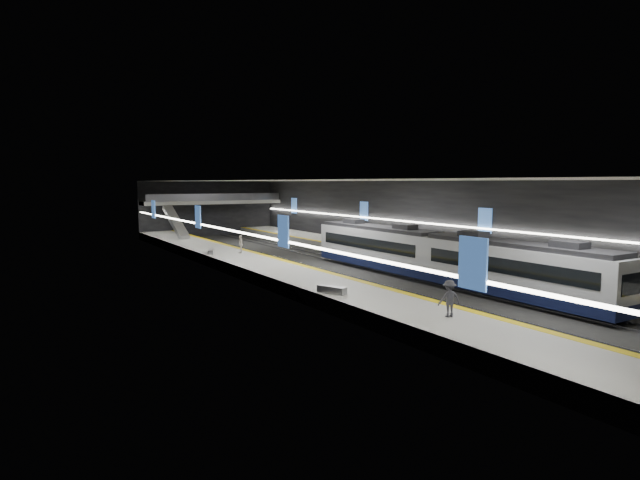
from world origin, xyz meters
TOP-DOWN VIEW (x-y plane):
  - ground at (0.00, 0.00)m, footprint 70.00×70.00m
  - ceiling at (0.00, 0.00)m, footprint 20.00×70.00m
  - wall_left at (-10.00, 0.00)m, footprint 0.04×70.00m
  - wall_right at (10.00, 0.00)m, footprint 0.04×70.00m
  - wall_back at (0.00, 35.00)m, footprint 20.00×0.04m
  - platform_left at (-7.50, 0.00)m, footprint 5.00×70.00m
  - tile_surface_left at (-7.50, 0.00)m, footprint 5.00×70.00m
  - tactile_strip_left at (-5.30, 0.00)m, footprint 0.60×70.00m
  - platform_right at (7.50, 0.00)m, footprint 5.00×70.00m
  - tile_surface_right at (7.50, 0.00)m, footprint 5.00×70.00m
  - tactile_strip_right at (5.30, 0.00)m, footprint 0.60×70.00m
  - rails at (-0.00, 0.00)m, footprint 6.52×70.00m
  - train at (2.50, -9.81)m, footprint 2.69×30.04m
  - ad_posters at (-0.00, 1.00)m, footprint 19.94×53.50m
  - cove_light_left at (-9.80, 0.00)m, footprint 0.25×68.60m
  - cove_light_right at (9.80, 0.00)m, footprint 0.25×68.60m
  - mezzanine_bridge at (0.00, 32.93)m, footprint 20.00×3.00m
  - escalator at (-7.50, 26.00)m, footprint 1.20×7.50m
  - bench_left_near at (-9.20, -13.06)m, footprint 1.23×2.00m
  - bench_left_far at (-9.21, 8.51)m, footprint 1.13×1.76m
  - bench_right_near at (9.49, -16.45)m, footprint 0.65×1.95m
  - bench_right_far at (9.50, 9.94)m, footprint 0.93×1.72m
  - passenger_right_a at (6.80, -15.66)m, footprint 0.66×0.77m
  - passenger_left_a at (-6.59, 7.43)m, footprint 0.77×1.11m
  - passenger_left_b at (-7.21, -21.02)m, footprint 1.35×0.98m

SIDE VIEW (x-z plane):
  - ground at x=0.00m, z-range 0.00..0.00m
  - rails at x=0.00m, z-range 0.00..0.12m
  - platform_left at x=-7.50m, z-range 0.00..1.00m
  - platform_right at x=7.50m, z-range 0.00..1.00m
  - tile_surface_left at x=-7.50m, z-range 1.00..1.02m
  - tile_surface_right at x=7.50m, z-range 1.00..1.02m
  - tactile_strip_left at x=-5.30m, z-range 1.01..1.03m
  - tactile_strip_right at x=5.30m, z-range 1.01..1.03m
  - bench_right_far at x=9.50m, z-range 1.00..1.40m
  - bench_left_far at x=-9.21m, z-range 1.00..1.42m
  - bench_right_near at x=9.49m, z-range 1.00..1.47m
  - bench_left_near at x=-9.20m, z-range 1.00..1.47m
  - passenger_left_a at x=-6.59m, z-range 1.00..2.76m
  - passenger_right_a at x=6.80m, z-range 1.00..2.79m
  - passenger_left_b at x=-7.21m, z-range 1.00..2.89m
  - train at x=2.50m, z-range 0.40..4.00m
  - escalator at x=-7.50m, z-range 0.94..4.86m
  - cove_light_left at x=-9.80m, z-range 3.74..3.86m
  - cove_light_right at x=9.80m, z-range 3.74..3.86m
  - wall_left at x=-10.00m, z-range 0.00..8.00m
  - wall_right at x=10.00m, z-range 0.00..8.00m
  - wall_back at x=0.00m, z-range 0.00..8.00m
  - ad_posters at x=0.00m, z-range 3.40..5.60m
  - mezzanine_bridge at x=0.00m, z-range 4.29..5.79m
  - ceiling at x=0.00m, z-range 7.98..8.02m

